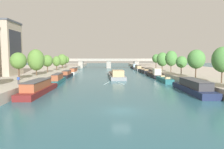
% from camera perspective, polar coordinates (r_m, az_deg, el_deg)
% --- Properties ---
extents(ground_plane, '(400.00, 400.00, 0.00)m').
position_cam_1_polar(ground_plane, '(26.74, 2.71, -10.56)').
color(ground_plane, '#2D6070').
extents(quay_left, '(36.00, 170.00, 1.81)m').
position_cam_1_polar(quay_left, '(87.56, -24.45, 0.57)').
color(quay_left, '#B7AD9E').
rests_on(quay_left, ground).
extents(quay_right, '(36.00, 170.00, 1.81)m').
position_cam_1_polar(quay_right, '(89.27, 23.07, 0.70)').
color(quay_right, '#B7AD9E').
rests_on(quay_right, ground).
extents(barge_midriver, '(5.57, 24.48, 3.04)m').
position_cam_1_polar(barge_midriver, '(68.93, 1.16, -0.09)').
color(barge_midriver, gray).
rests_on(barge_midriver, ground).
extents(wake_behind_barge, '(5.60, 5.98, 0.03)m').
position_cam_1_polar(wake_behind_barge, '(54.13, 0.42, -2.49)').
color(wake_behind_barge, '#A0CCD6').
rests_on(wake_behind_barge, ground).
extents(moored_boat_left_far, '(3.55, 16.32, 2.72)m').
position_cam_1_polar(moored_boat_left_far, '(41.27, -20.70, -3.67)').
color(moored_boat_left_far, maroon).
rests_on(moored_boat_left_far, ground).
extents(moored_boat_left_downstream, '(2.59, 13.19, 2.66)m').
position_cam_1_polar(moored_boat_left_downstream, '(56.14, -15.48, -1.28)').
color(moored_boat_left_downstream, '#23666B').
rests_on(moored_boat_left_downstream, ground).
extents(moored_boat_left_end, '(2.53, 12.00, 2.41)m').
position_cam_1_polar(moored_boat_left_end, '(71.88, -12.98, 0.07)').
color(moored_boat_left_end, black).
rests_on(moored_boat_left_end, ground).
extents(moored_boat_left_upstream, '(2.59, 12.69, 2.58)m').
position_cam_1_polar(moored_boat_left_upstream, '(85.79, -11.04, 0.97)').
color(moored_boat_left_upstream, silver).
rests_on(moored_boat_left_upstream, ground).
extents(moored_boat_right_far, '(3.94, 16.63, 2.76)m').
position_cam_1_polar(moored_boat_right_far, '(42.93, 22.61, -3.38)').
color(moored_boat_right_far, '#1E284C').
rests_on(moored_boat_right_far, ground).
extents(moored_boat_right_lone, '(2.82, 12.01, 2.30)m').
position_cam_1_polar(moored_boat_right_lone, '(59.35, 15.00, -1.39)').
color(moored_boat_right_lone, '#23666B').
rests_on(moored_boat_right_lone, ground).
extents(moored_boat_right_near, '(3.35, 15.49, 3.26)m').
position_cam_1_polar(moored_boat_right_near, '(72.92, 12.14, 0.11)').
color(moored_boat_right_near, black).
rests_on(moored_boat_right_near, ground).
extents(moored_boat_right_midway, '(3.26, 16.64, 2.42)m').
position_cam_1_polar(moored_boat_right_midway, '(90.82, 9.36, 0.97)').
color(moored_boat_right_midway, black).
rests_on(moored_boat_right_midway, ground).
extents(moored_boat_right_upstream, '(2.69, 13.90, 2.72)m').
position_cam_1_polar(moored_boat_right_upstream, '(107.70, 7.57, 1.89)').
color(moored_boat_right_upstream, gray).
rests_on(moored_boat_right_upstream, ground).
extents(moored_boat_right_gap_after, '(2.38, 11.36, 2.98)m').
position_cam_1_polar(moored_boat_right_gap_after, '(121.52, 6.29, 2.15)').
color(moored_boat_right_gap_after, black).
rests_on(moored_boat_right_gap_after, ground).
extents(tree_left_midway, '(3.66, 3.66, 6.45)m').
position_cam_1_polar(tree_left_midway, '(50.32, -25.61, 3.62)').
color(tree_left_midway, brown).
rests_on(tree_left_midway, quay_left).
extents(tree_left_nearest, '(4.77, 4.77, 7.62)m').
position_cam_1_polar(tree_left_nearest, '(61.15, -21.27, 3.98)').
color(tree_left_nearest, brown).
rests_on(tree_left_nearest, quay_left).
extents(tree_left_past_mid, '(3.77, 3.77, 6.09)m').
position_cam_1_polar(tree_left_past_mid, '(70.83, -18.35, 3.81)').
color(tree_left_past_mid, brown).
rests_on(tree_left_past_mid, quay_left).
extents(tree_left_end_of_row, '(3.21, 3.21, 5.72)m').
position_cam_1_polar(tree_left_end_of_row, '(82.38, -15.87, 3.74)').
color(tree_left_end_of_row, brown).
rests_on(tree_left_end_of_row, quay_left).
extents(tree_left_far, '(4.60, 4.60, 6.65)m').
position_cam_1_polar(tree_left_far, '(94.28, -14.33, 4.20)').
color(tree_left_far, brown).
rests_on(tree_left_far, quay_left).
extents(tree_left_distant, '(3.48, 3.48, 5.78)m').
position_cam_1_polar(tree_left_distant, '(104.58, -13.32, 4.20)').
color(tree_left_distant, brown).
rests_on(tree_left_distant, quay_left).
extents(tree_right_far, '(4.22, 4.22, 7.53)m').
position_cam_1_polar(tree_right_far, '(46.22, 29.55, 3.82)').
color(tree_right_far, brown).
rests_on(tree_right_far, quay_right).
extents(tree_right_end_of_row, '(4.46, 4.46, 7.31)m').
position_cam_1_polar(tree_right_end_of_row, '(55.60, 23.34, 4.12)').
color(tree_right_end_of_row, brown).
rests_on(tree_right_end_of_row, quay_right).
extents(tree_right_nearest, '(3.37, 3.37, 5.66)m').
position_cam_1_polar(tree_right_nearest, '(64.17, 19.59, 3.44)').
color(tree_right_nearest, brown).
rests_on(tree_right_nearest, quay_right).
extents(tree_right_by_lamp, '(4.29, 4.29, 7.63)m').
position_cam_1_polar(tree_right_by_lamp, '(73.65, 16.88, 4.52)').
color(tree_right_by_lamp, brown).
rests_on(tree_right_by_lamp, quay_right).
extents(tree_right_midway, '(4.71, 4.71, 7.28)m').
position_cam_1_polar(tree_right_midway, '(84.10, 14.46, 4.31)').
color(tree_right_midway, brown).
rests_on(tree_right_midway, quay_right).
extents(tree_right_second, '(3.71, 3.71, 6.73)m').
position_cam_1_polar(tree_right_second, '(95.38, 12.75, 4.58)').
color(tree_right_second, brown).
rests_on(tree_right_second, quay_right).
extents(bridge_far, '(59.25, 4.40, 6.10)m').
position_cam_1_polar(bridge_far, '(124.32, -0.98, 3.63)').
color(bridge_far, '#9E998E').
rests_on(bridge_far, ground).
extents(person_on_quay, '(0.40, 0.40, 1.62)m').
position_cam_1_polar(person_on_quay, '(43.30, -25.62, -1.31)').
color(person_on_quay, '#2D2D38').
rests_on(person_on_quay, quay_left).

